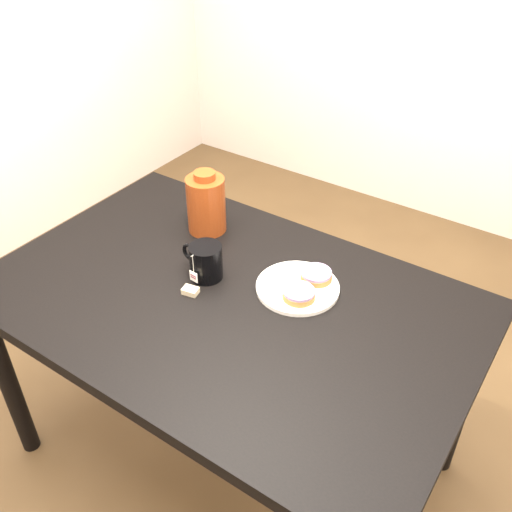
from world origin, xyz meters
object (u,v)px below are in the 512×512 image
(plate, at_px, (298,287))
(table, at_px, (228,318))
(bagel_back, at_px, (316,275))
(mug, at_px, (205,261))
(bagel_package, at_px, (206,204))
(bagel_front, at_px, (299,294))
(teabag_pouch, at_px, (190,291))

(plate, bearing_deg, table, -135.98)
(bagel_back, height_order, mug, mug)
(bagel_back, xyz_separation_m, mug, (-0.29, -0.16, 0.03))
(plate, xyz_separation_m, bagel_back, (0.03, 0.06, 0.02))
(bagel_package, bearing_deg, bagel_front, -18.24)
(plate, bearing_deg, mug, -158.75)
(teabag_pouch, xyz_separation_m, bagel_package, (-0.17, 0.29, 0.09))
(bagel_back, height_order, bagel_front, same)
(mug, relative_size, bagel_package, 0.69)
(teabag_pouch, bearing_deg, bagel_back, 42.25)
(bagel_back, xyz_separation_m, teabag_pouch, (-0.27, -0.25, -0.02))
(bagel_front, bearing_deg, plate, 123.97)
(bagel_back, distance_m, bagel_front, 0.10)
(bagel_front, relative_size, mug, 0.72)
(plate, distance_m, bagel_front, 0.05)
(bagel_back, bearing_deg, bagel_package, 174.27)
(bagel_front, xyz_separation_m, bagel_package, (-0.44, 0.15, 0.07))
(mug, xyz_separation_m, bagel_package, (-0.16, 0.20, 0.04))
(plate, bearing_deg, bagel_back, 64.90)
(teabag_pouch, height_order, bagel_package, bagel_package)
(bagel_front, distance_m, teabag_pouch, 0.31)
(table, xyz_separation_m, bagel_back, (0.18, 0.20, 0.11))
(table, height_order, bagel_front, bagel_front)
(table, bearing_deg, plate, 44.02)
(plate, bearing_deg, bagel_package, 166.01)
(plate, height_order, bagel_back, bagel_back)
(bagel_front, bearing_deg, bagel_package, 161.76)
(bagel_package, bearing_deg, table, -42.77)
(bagel_package, bearing_deg, bagel_back, -5.73)
(mug, height_order, teabag_pouch, mug)
(table, bearing_deg, bagel_back, 48.98)
(teabag_pouch, bearing_deg, table, 25.43)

